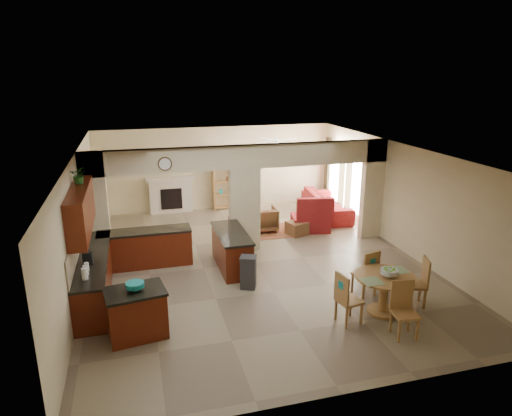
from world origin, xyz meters
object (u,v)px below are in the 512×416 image
object	(u,v)px
dining_table	(384,289)
sofa	(326,204)
armchair	(264,219)
kitchen_island	(136,313)

from	to	relation	value
dining_table	sofa	distance (m)	6.36
sofa	armchair	distance (m)	2.56
kitchen_island	armchair	size ratio (longest dim) A/B	1.47
kitchen_island	dining_table	bearing A→B (deg)	-14.28
kitchen_island	sofa	xyz separation A→B (m)	(6.18, 5.73, -0.07)
kitchen_island	armchair	distance (m)	6.15
kitchen_island	sofa	size ratio (longest dim) A/B	0.43
dining_table	armchair	world-z (taller)	dining_table
dining_table	sofa	size ratio (longest dim) A/B	0.45
sofa	armchair	xyz separation A→B (m)	(-2.40, -0.89, -0.03)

